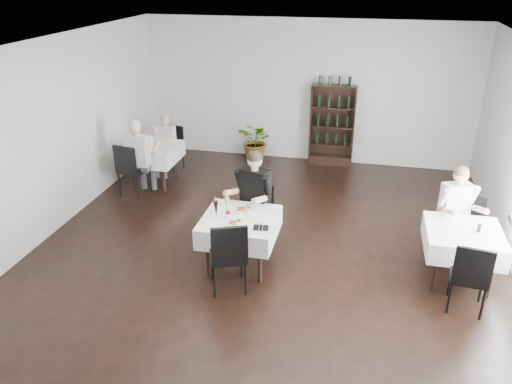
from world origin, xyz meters
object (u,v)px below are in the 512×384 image
at_px(main_table, 240,227).
at_px(potted_tree, 257,141).
at_px(wine_shelf, 332,126).
at_px(diner_main, 252,193).

bearing_deg(main_table, potted_tree, 99.61).
height_order(wine_shelf, main_table, wine_shelf).
bearing_deg(wine_shelf, diner_main, -102.83).
bearing_deg(main_table, wine_shelf, 78.22).
distance_m(wine_shelf, diner_main, 3.85).
bearing_deg(main_table, diner_main, 85.36).
distance_m(main_table, potted_tree, 4.26).
relative_size(potted_tree, diner_main, 0.56).
bearing_deg(potted_tree, main_table, -80.39).
xyz_separation_m(potted_tree, diner_main, (0.76, -3.64, 0.46)).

